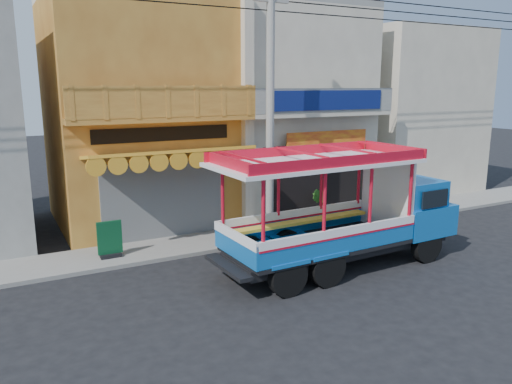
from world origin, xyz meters
TOP-DOWN VIEW (x-y plane):
  - ground at (0.00, 0.00)m, footprint 90.00×90.00m
  - sidewalk at (0.00, 4.00)m, footprint 30.00×2.00m
  - shophouse_left at (-4.00, 7.96)m, footprint 6.00×7.50m
  - shophouse_right at (2.00, 7.96)m, footprint 6.00×6.75m
  - party_pilaster at (-1.00, 4.85)m, footprint 0.35×0.30m
  - filler_building_right at (9.00, 8.00)m, footprint 6.00×6.00m
  - utility_pole at (-0.85, 3.30)m, footprint 28.00×0.26m
  - songthaew_truck at (0.08, 0.25)m, footprint 7.35×2.65m
  - green_sign at (-6.11, 3.80)m, footprint 0.71×0.33m
  - potted_plant_b at (1.83, 4.39)m, footprint 0.75×0.78m
  - potted_plant_c at (4.50, 4.70)m, footprint 0.70×0.70m

SIDE VIEW (x-z plane):
  - ground at x=0.00m, z-range 0.00..0.00m
  - sidewalk at x=0.00m, z-range 0.00..0.12m
  - green_sign at x=-6.11m, z-range 0.03..1.13m
  - potted_plant_b at x=1.83m, z-range 0.12..1.23m
  - potted_plant_c at x=4.50m, z-range 0.12..1.25m
  - songthaew_truck at x=0.08m, z-range -0.06..3.34m
  - filler_building_right at x=9.00m, z-range 0.00..7.60m
  - party_pilaster at x=-1.00m, z-range 0.00..8.00m
  - shophouse_right at x=2.00m, z-range -0.01..8.23m
  - shophouse_left at x=-4.00m, z-range -0.01..8.23m
  - utility_pole at x=-0.85m, z-range 0.53..9.53m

